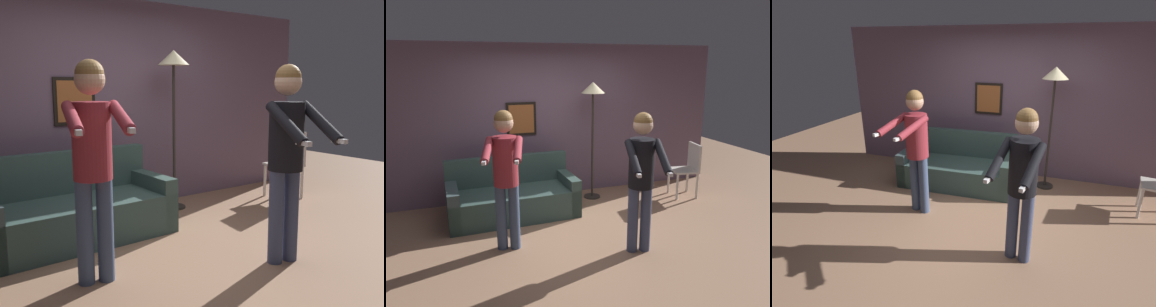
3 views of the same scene
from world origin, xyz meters
TOP-DOWN VIEW (x-y plane):
  - ground_plane at (0.00, 0.00)m, footprint 12.00×12.00m
  - back_wall_assembly at (-0.00, 1.94)m, footprint 6.40×0.09m
  - couch at (-0.75, 1.16)m, footprint 1.93×0.91m
  - torchiere_lamp at (0.68, 1.51)m, footprint 0.39×0.39m
  - person_standing_left at (-0.99, 0.11)m, footprint 0.54×0.76m
  - person_standing_right at (0.52, -0.48)m, footprint 0.53×0.70m
  - dining_chair_distant at (2.29, 1.03)m, footprint 0.48×0.48m

SIDE VIEW (x-z plane):
  - ground_plane at x=0.00m, z-range 0.00..0.00m
  - couch at x=-0.75m, z-range -0.16..0.71m
  - dining_chair_distant at x=2.29m, z-range 0.06..0.99m
  - person_standing_right at x=0.52m, z-range 0.19..1.92m
  - person_standing_left at x=-0.99m, z-range 0.20..1.95m
  - back_wall_assembly at x=0.00m, z-range 0.00..2.60m
  - torchiere_lamp at x=0.68m, z-range 0.72..2.70m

